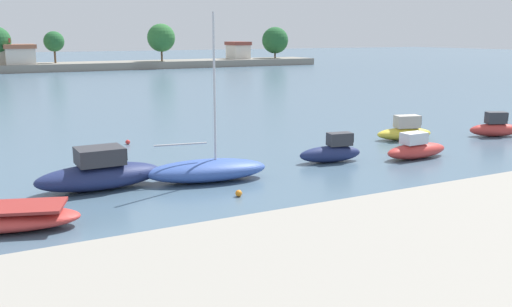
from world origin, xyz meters
name	(u,v)px	position (x,y,z in m)	size (l,w,h in m)	color
ground_plane	(29,302)	(0.00, 0.00, 0.00)	(400.00, 400.00, 0.00)	#476075
moored_boat_3	(100,173)	(3.81, 9.48, 0.69)	(5.31, 2.00, 1.79)	navy
moored_boat_4	(207,170)	(8.32, 8.63, 0.50)	(5.68, 2.93, 7.34)	#3856A8
moored_boat_5	(332,152)	(15.42, 9.16, 0.54)	(3.46, 1.52, 1.49)	navy
moored_boat_6	(416,149)	(19.88, 7.85, 0.50)	(3.90, 1.37, 1.39)	#C63833
moored_boat_7	(405,131)	(22.96, 12.12, 0.54)	(3.75, 2.12, 1.52)	yellow
moored_boat_8	(495,128)	(28.92, 10.38, 0.55)	(3.49, 2.28, 1.56)	#C63833
mooring_buoy_1	(128,142)	(7.40, 18.60, 0.14)	(0.28, 0.28, 0.28)	red
mooring_buoy_3	(239,193)	(8.49, 5.76, 0.14)	(0.28, 0.28, 0.28)	orange
distant_shoreline	(12,59)	(6.87, 90.82, 2.14)	(130.60, 8.74, 8.25)	gray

